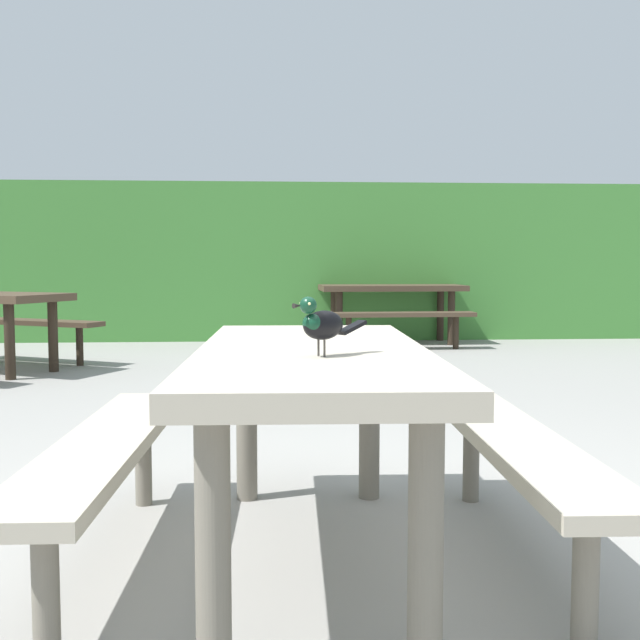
{
  "coord_description": "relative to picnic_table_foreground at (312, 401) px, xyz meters",
  "views": [
    {
      "loc": [
        -0.3,
        -2.64,
        1.03
      ],
      "look_at": [
        -0.14,
        -0.18,
        0.84
      ],
      "focal_mm": 42.86,
      "sensor_mm": 36.0,
      "label": 1
    }
  ],
  "objects": [
    {
      "name": "ground_plane",
      "position": [
        0.16,
        0.08,
        -0.56
      ],
      "size": [
        60.0,
        60.0,
        0.0
      ],
      "primitive_type": "plane",
      "color": "gray"
    },
    {
      "name": "picnic_table_foreground",
      "position": [
        0.0,
        0.0,
        0.0
      ],
      "size": [
        1.73,
        1.82,
        0.74
      ],
      "color": "#B2A893",
      "rests_on": "ground"
    },
    {
      "name": "bird_grackle",
      "position": [
        0.01,
        -0.25,
        0.29
      ],
      "size": [
        0.24,
        0.19,
        0.18
      ],
      "color": "black",
      "rests_on": "picnic_table_foreground"
    },
    {
      "name": "hedge_wall",
      "position": [
        0.16,
        8.45,
        0.47
      ],
      "size": [
        28.0,
        2.2,
        2.06
      ],
      "primitive_type": "cube",
      "color": "#428438",
      "rests_on": "ground"
    },
    {
      "name": "picnic_table_mid_right",
      "position": [
        1.4,
        7.0,
        0.0
      ],
      "size": [
        1.82,
        1.73,
        0.74
      ],
      "color": "#473828",
      "rests_on": "ground"
    }
  ]
}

